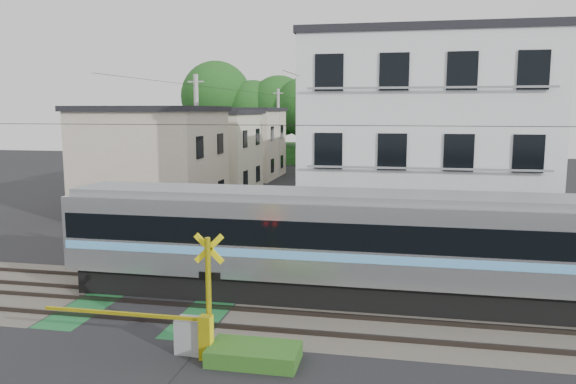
% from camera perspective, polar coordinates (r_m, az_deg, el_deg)
% --- Properties ---
extents(ground, '(120.00, 120.00, 0.00)m').
position_cam_1_polar(ground, '(18.95, -13.03, -10.59)').
color(ground, black).
extents(track_bed, '(120.00, 120.00, 0.14)m').
position_cam_1_polar(track_bed, '(18.94, -13.04, -10.49)').
color(track_bed, '#47423A').
rests_on(track_bed, ground).
extents(crossing_signal_near, '(4.74, 0.65, 3.09)m').
position_cam_1_polar(crossing_signal_near, '(14.60, -9.65, -13.35)').
color(crossing_signal_near, yellow).
rests_on(crossing_signal_near, ground).
extents(crossing_signal_far, '(4.74, 0.65, 3.09)m').
position_cam_1_polar(crossing_signal_far, '(23.00, -15.25, -5.46)').
color(crossing_signal_far, yellow).
rests_on(crossing_signal_far, ground).
extents(apartment_block, '(10.20, 8.36, 9.30)m').
position_cam_1_polar(apartment_block, '(25.85, 13.45, 4.95)').
color(apartment_block, white).
rests_on(apartment_block, ground).
extents(houses_row, '(22.07, 31.35, 6.80)m').
position_cam_1_polar(houses_row, '(42.93, 1.49, 4.53)').
color(houses_row, beige).
rests_on(houses_row, ground).
extents(tree_hill, '(40.00, 11.94, 11.85)m').
position_cam_1_polar(tree_hill, '(65.74, 3.77, 7.87)').
color(tree_hill, '#1E501A').
rests_on(tree_hill, ground).
extents(catenary, '(60.00, 5.04, 7.00)m').
position_cam_1_polar(catenary, '(16.57, 5.85, 0.03)').
color(catenary, '#2D2D33').
rests_on(catenary, ground).
extents(utility_poles, '(7.90, 42.00, 8.00)m').
position_cam_1_polar(utility_poles, '(40.28, -1.05, 5.48)').
color(utility_poles, '#A5A5A0').
rests_on(utility_poles, ground).
extents(pedestrian, '(0.66, 0.47, 1.71)m').
position_cam_1_polar(pedestrian, '(48.22, 3.37, 2.09)').
color(pedestrian, '#282933').
rests_on(pedestrian, ground).
extents(weed_patches, '(10.25, 8.80, 0.40)m').
position_cam_1_polar(weed_patches, '(18.18, -8.03, -10.66)').
color(weed_patches, '#2D5E1E').
rests_on(weed_patches, ground).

